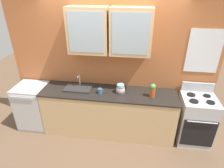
{
  "coord_description": "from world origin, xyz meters",
  "views": [
    {
      "loc": [
        0.51,
        -3.0,
        2.7
      ],
      "look_at": [
        0.07,
        0.0,
        1.1
      ],
      "focal_mm": 30.32,
      "sensor_mm": 36.0,
      "label": 1
    }
  ],
  "objects": [
    {
      "name": "back_wall_unit",
      "position": [
        0.01,
        0.31,
        1.44
      ],
      "size": [
        3.93,
        0.42,
        2.5
      ],
      "color": "#B76638",
      "rests_on": "ground_plane"
    },
    {
      "name": "stove_range",
      "position": [
        1.64,
        -0.0,
        0.47
      ],
      "size": [
        0.6,
        0.63,
        1.1
      ],
      "color": "silver",
      "rests_on": "ground_plane"
    },
    {
      "name": "sink_faucet",
      "position": [
        -0.59,
        0.04,
        0.94
      ],
      "size": [
        0.5,
        0.32,
        0.25
      ],
      "color": "#2D2D30",
      "rests_on": "counter"
    },
    {
      "name": "vase",
      "position": [
        0.8,
        -0.04,
        1.05
      ],
      "size": [
        0.1,
        0.1,
        0.25
      ],
      "color": "#BF4C19",
      "rests_on": "counter"
    },
    {
      "name": "bowl_stack",
      "position": [
        0.23,
        0.01,
        1.0
      ],
      "size": [
        0.17,
        0.17,
        0.17
      ],
      "color": "#4C4C54",
      "rests_on": "counter"
    },
    {
      "name": "counter",
      "position": [
        0.0,
        0.0,
        0.46
      ],
      "size": [
        2.55,
        0.63,
        0.92
      ],
      "color": "tan",
      "rests_on": "ground_plane"
    },
    {
      "name": "cup_near_sink",
      "position": [
        -0.14,
        -0.07,
        0.97
      ],
      "size": [
        0.12,
        0.08,
        0.1
      ],
      "color": "#38608C",
      "rests_on": "counter"
    },
    {
      "name": "dishwasher",
      "position": [
        -1.57,
        -0.0,
        0.46
      ],
      "size": [
        0.61,
        0.61,
        0.92
      ],
      "color": "silver",
      "rests_on": "ground_plane"
    },
    {
      "name": "ground_plane",
      "position": [
        0.0,
        0.0,
        0.0
      ],
      "size": [
        10.0,
        10.0,
        0.0
      ],
      "primitive_type": "plane",
      "color": "brown"
    }
  ]
}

